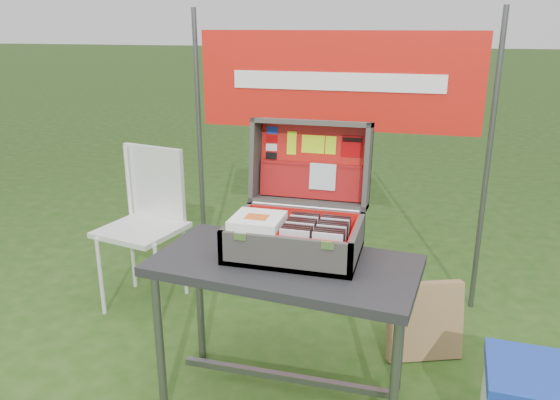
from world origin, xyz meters
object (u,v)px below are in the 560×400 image
(table, at_px, (284,333))
(suitcase, at_px, (298,191))
(cardboard_box, at_px, (425,321))
(chair, at_px, (141,232))

(table, bearing_deg, suitcase, 86.82)
(cardboard_box, bearing_deg, suitcase, -168.48)
(suitcase, distance_m, cardboard_box, 1.00)
(suitcase, height_order, cardboard_box, suitcase)
(chair, xyz_separation_m, cardboard_box, (1.62, -0.13, -0.26))
(chair, bearing_deg, table, -19.95)
(chair, bearing_deg, cardboard_box, 7.54)
(cardboard_box, bearing_deg, table, -160.40)
(suitcase, relative_size, cardboard_box, 1.38)
(chair, bearing_deg, suitcase, -13.28)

